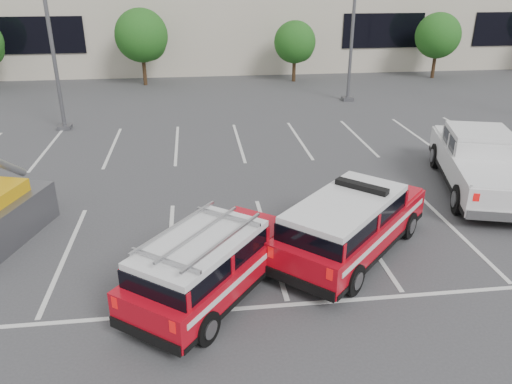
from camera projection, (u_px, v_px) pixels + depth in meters
ground at (269, 242)px, 13.67m from camera, size 120.00×120.00×0.00m
stall_markings at (251, 180)px, 17.76m from camera, size 23.00×15.00×0.01m
convention_building at (214, 1)px, 40.77m from camera, size 60.00×16.99×13.20m
tree_mid_left at (143, 37)px, 31.93m from camera, size 3.37×3.37×4.85m
tree_mid_right at (296, 43)px, 33.29m from camera, size 2.77×2.77×3.99m
tree_right at (439, 37)px, 34.32m from camera, size 3.07×3.07×4.42m
light_pole_left at (47, 13)px, 21.59m from camera, size 0.90×0.60×10.24m
light_pole_mid at (354, 6)px, 26.94m from camera, size 0.90×0.60×10.24m
fire_chief_suv at (351, 228)px, 12.83m from camera, size 4.99×5.08×1.84m
white_pickup at (479, 168)px, 16.78m from camera, size 3.85×6.67×1.94m
ladder_suv at (211, 268)px, 11.14m from camera, size 4.22×4.73×1.81m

